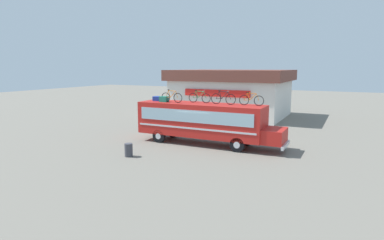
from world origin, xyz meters
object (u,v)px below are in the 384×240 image
object	(u,v)px
luggage_bag_2	(164,99)
rooftop_bicycle_4	(251,100)
rooftop_bicycle_2	(199,97)
luggage_bag_1	(158,99)
bus	(204,121)
rooftop_bicycle_1	(172,97)
trash_bin	(129,150)
rooftop_bicycle_3	(223,99)

from	to	relation	value
luggage_bag_2	rooftop_bicycle_4	distance (m)	6.52
luggage_bag_2	rooftop_bicycle_2	bearing A→B (deg)	13.94
luggage_bag_1	bus	bearing A→B (deg)	-3.10
rooftop_bicycle_1	trash_bin	world-z (taller)	rooftop_bicycle_1
rooftop_bicycle_1	rooftop_bicycle_4	size ratio (longest dim) A/B	1.00
rooftop_bicycle_1	rooftop_bicycle_4	world-z (taller)	rooftop_bicycle_1
bus	rooftop_bicycle_1	bearing A→B (deg)	-172.02
luggage_bag_1	rooftop_bicycle_4	bearing A→B (deg)	1.44
bus	rooftop_bicycle_1	size ratio (longest dim) A/B	6.27
bus	rooftop_bicycle_2	distance (m)	1.74
rooftop_bicycle_3	luggage_bag_1	bearing A→B (deg)	179.75
rooftop_bicycle_2	trash_bin	xyz separation A→B (m)	(-2.31, -5.47, -2.92)
bus	rooftop_bicycle_1	distance (m)	2.95
rooftop_bicycle_4	trash_bin	bearing A→B (deg)	-138.43
luggage_bag_2	rooftop_bicycle_3	xyz separation A→B (m)	(4.54, 0.45, 0.20)
rooftop_bicycle_2	luggage_bag_2	bearing A→B (deg)	-166.06
bus	luggage_bag_2	size ratio (longest dim) A/B	17.93
luggage_bag_1	rooftop_bicycle_4	size ratio (longest dim) A/B	0.36
luggage_bag_1	luggage_bag_2	distance (m)	0.98
luggage_bag_1	rooftop_bicycle_2	size ratio (longest dim) A/B	0.36
luggage_bag_1	rooftop_bicycle_4	distance (m)	7.35
rooftop_bicycle_2	rooftop_bicycle_3	world-z (taller)	rooftop_bicycle_3
rooftop_bicycle_1	bus	bearing A→B (deg)	7.98
rooftop_bicycle_4	rooftop_bicycle_3	bearing A→B (deg)	-173.89
luggage_bag_2	rooftop_bicycle_4	size ratio (longest dim) A/B	0.35
luggage_bag_1	rooftop_bicycle_1	xyz separation A→B (m)	(1.57, -0.56, 0.22)
bus	rooftop_bicycle_3	bearing A→B (deg)	8.01
rooftop_bicycle_3	rooftop_bicycle_2	bearing A→B (deg)	174.07
bus	rooftop_bicycle_4	distance (m)	3.72
luggage_bag_2	rooftop_bicycle_2	world-z (taller)	rooftop_bicycle_2
luggage_bag_1	trash_bin	distance (m)	6.06
bus	luggage_bag_2	distance (m)	3.48
trash_bin	bus	bearing A→B (deg)	60.69
luggage_bag_1	rooftop_bicycle_2	bearing A→B (deg)	2.90
luggage_bag_1	rooftop_bicycle_4	world-z (taller)	rooftop_bicycle_4
bus	rooftop_bicycle_4	xyz separation A→B (m)	(3.33, 0.40, 1.61)
trash_bin	rooftop_bicycle_1	bearing A→B (deg)	85.13
bus	rooftop_bicycle_3	world-z (taller)	rooftop_bicycle_3
rooftop_bicycle_2	trash_bin	bearing A→B (deg)	-112.88
rooftop_bicycle_3	luggage_bag_2	bearing A→B (deg)	-174.33
rooftop_bicycle_2	rooftop_bicycle_4	xyz separation A→B (m)	(3.87, 0.01, -0.00)
bus	rooftop_bicycle_3	xyz separation A→B (m)	(1.38, 0.19, 1.63)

